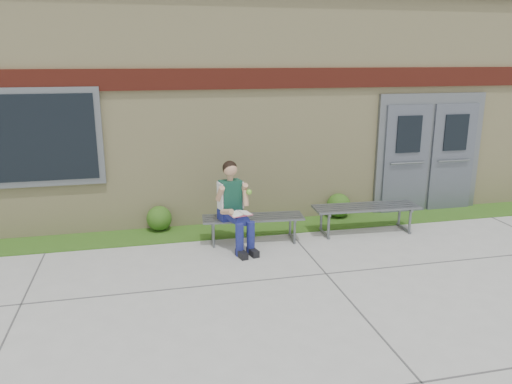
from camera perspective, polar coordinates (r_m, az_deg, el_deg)
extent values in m
plane|color=#9E9E99|center=(6.48, 1.16, -11.94)|extent=(80.00, 80.00, 0.00)
cube|color=#265216|center=(8.82, -2.98, -4.36)|extent=(16.00, 0.80, 0.02)
cube|color=beige|center=(11.72, -6.10, 10.39)|extent=(16.00, 6.00, 4.00)
cube|color=#3F3F42|center=(11.74, -6.40, 20.66)|extent=(16.20, 6.20, 0.20)
cube|color=maroon|center=(8.69, -3.66, 12.79)|extent=(16.00, 0.06, 0.35)
cube|color=slate|center=(8.79, -23.32, 5.72)|extent=(1.90, 0.08, 1.60)
cube|color=black|center=(8.75, -23.37, 5.68)|extent=(1.70, 0.04, 1.40)
cube|color=slate|center=(10.29, 19.10, 4.21)|extent=(2.20, 0.08, 2.30)
cube|color=#515661|center=(10.01, 16.77, 3.54)|extent=(0.92, 0.06, 2.10)
cube|color=#515661|center=(10.54, 21.51, 3.68)|extent=(0.92, 0.06, 2.10)
cube|color=slate|center=(8.19, -0.34, -2.93)|extent=(1.69, 0.61, 0.03)
cube|color=slate|center=(8.15, -4.89, -4.75)|extent=(0.08, 0.46, 0.38)
cube|color=slate|center=(8.42, 4.06, -4.06)|extent=(0.08, 0.46, 0.38)
cube|color=slate|center=(8.81, 12.46, -1.67)|extent=(1.85, 0.60, 0.04)
cube|color=slate|center=(8.60, 7.94, -3.60)|extent=(0.07, 0.51, 0.42)
cube|color=slate|center=(9.21, 16.50, -2.83)|extent=(0.07, 0.51, 0.42)
cube|color=navy|center=(8.04, -2.97, -2.54)|extent=(0.40, 0.33, 0.17)
cube|color=#103B27|center=(7.93, -2.95, -0.35)|extent=(0.37, 0.28, 0.48)
sphere|color=tan|center=(7.82, -2.96, 2.59)|extent=(0.26, 0.26, 0.22)
sphere|color=black|center=(7.83, -3.02, 2.77)|extent=(0.28, 0.28, 0.23)
cylinder|color=navy|center=(7.76, -2.81, -3.03)|extent=(0.25, 0.46, 0.16)
cylinder|color=navy|center=(7.83, -1.55, -2.85)|extent=(0.25, 0.46, 0.16)
cylinder|color=navy|center=(7.64, -1.89, -5.48)|extent=(0.13, 0.13, 0.52)
cylinder|color=navy|center=(7.72, -0.61, -5.26)|extent=(0.13, 0.13, 0.52)
cube|color=black|center=(7.66, -1.65, -7.12)|extent=(0.16, 0.29, 0.10)
cube|color=black|center=(7.73, -0.37, -6.89)|extent=(0.16, 0.29, 0.10)
cylinder|color=tan|center=(7.78, -4.11, -0.19)|extent=(0.15, 0.25, 0.28)
cylinder|color=tan|center=(7.94, -1.46, 0.15)|extent=(0.15, 0.25, 0.28)
cube|color=white|center=(7.66, -1.80, -2.46)|extent=(0.37, 0.30, 0.02)
cube|color=#C64A67|center=(7.66, -1.80, -2.55)|extent=(0.37, 0.31, 0.01)
sphere|color=#73C434|center=(7.82, -0.80, 0.00)|extent=(0.09, 0.09, 0.09)
sphere|color=#265216|center=(8.87, -11.01, -2.97)|extent=(0.43, 0.43, 0.43)
sphere|color=#265216|center=(9.55, 9.43, -1.52)|extent=(0.45, 0.45, 0.45)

